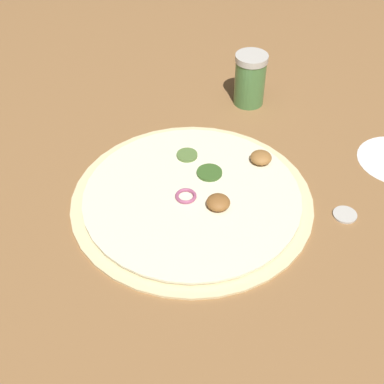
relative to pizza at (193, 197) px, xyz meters
name	(u,v)px	position (x,y,z in m)	size (l,w,h in m)	color
ground_plane	(192,200)	(0.00, 0.00, -0.01)	(3.00, 3.00, 0.00)	olive
pizza	(193,197)	(0.00, 0.00, 0.00)	(0.38, 0.38, 0.03)	beige
spice_jar	(250,79)	(0.01, -0.29, 0.04)	(0.06, 0.06, 0.10)	#4C7F42
loose_cap	(345,214)	(-0.22, -0.06, 0.00)	(0.04, 0.04, 0.01)	beige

